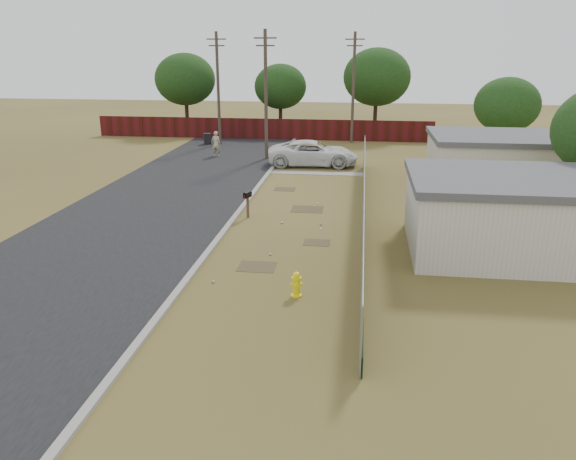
# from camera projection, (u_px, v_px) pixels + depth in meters

# --- Properties ---
(ground) EXTENTS (120.00, 120.00, 0.00)m
(ground) POSITION_uv_depth(u_px,v_px,m) (294.00, 227.00, 25.62)
(ground) COLOR brown
(ground) RESTS_ON ground
(street) EXTENTS (15.10, 60.00, 0.12)m
(street) POSITION_uv_depth(u_px,v_px,m) (200.00, 182.00, 34.05)
(street) COLOR black
(street) RESTS_ON ground
(chainlink_fence) EXTENTS (0.10, 27.06, 2.02)m
(chainlink_fence) POSITION_uv_depth(u_px,v_px,m) (364.00, 207.00, 25.95)
(chainlink_fence) COLOR gray
(chainlink_fence) RESTS_ON ground
(privacy_fence) EXTENTS (30.00, 0.12, 1.80)m
(privacy_fence) POSITION_uv_depth(u_px,v_px,m) (261.00, 129.00, 49.64)
(privacy_fence) COLOR #4A0F12
(privacy_fence) RESTS_ON ground
(utility_poles) EXTENTS (12.60, 8.24, 9.00)m
(utility_poles) POSITION_uv_depth(u_px,v_px,m) (280.00, 89.00, 44.08)
(utility_poles) COLOR #43372D
(utility_poles) RESTS_ON ground
(houses) EXTENTS (9.30, 17.24, 3.10)m
(houses) POSITION_uv_depth(u_px,v_px,m) (503.00, 184.00, 26.87)
(houses) COLOR beige
(houses) RESTS_ON ground
(horizon_trees) EXTENTS (33.32, 31.94, 7.78)m
(horizon_trees) POSITION_uv_depth(u_px,v_px,m) (339.00, 87.00, 46.26)
(horizon_trees) COLOR black
(horizon_trees) RESTS_ON ground
(fire_hydrant) EXTENTS (0.45, 0.45, 0.90)m
(fire_hydrant) POSITION_uv_depth(u_px,v_px,m) (296.00, 285.00, 18.41)
(fire_hydrant) COLOR #FFE90D
(fire_hydrant) RESTS_ON ground
(mailbox) EXTENTS (0.35, 0.56, 1.30)m
(mailbox) POSITION_uv_depth(u_px,v_px,m) (248.00, 197.00, 26.73)
(mailbox) COLOR brown
(mailbox) RESTS_ON ground
(pickup_truck) EXTENTS (6.33, 3.25, 1.71)m
(pickup_truck) POSITION_uv_depth(u_px,v_px,m) (313.00, 153.00, 38.61)
(pickup_truck) COLOR white
(pickup_truck) RESTS_ON ground
(pedestrian) EXTENTS (0.73, 0.53, 1.88)m
(pedestrian) POSITION_uv_depth(u_px,v_px,m) (216.00, 144.00, 41.85)
(pedestrian) COLOR tan
(pedestrian) RESTS_ON ground
(trash_bin) EXTENTS (0.78, 0.76, 0.91)m
(trash_bin) POSITION_uv_depth(u_px,v_px,m) (207.00, 139.00, 47.13)
(trash_bin) COLOR black
(trash_bin) RESTS_ON ground
(scattered_litter) EXTENTS (3.34, 10.85, 0.07)m
(scattered_litter) POSITION_uv_depth(u_px,v_px,m) (292.00, 238.00, 24.07)
(scattered_litter) COLOR silver
(scattered_litter) RESTS_ON ground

